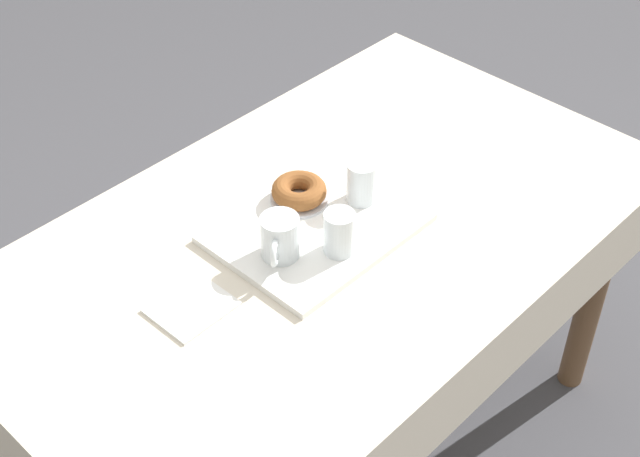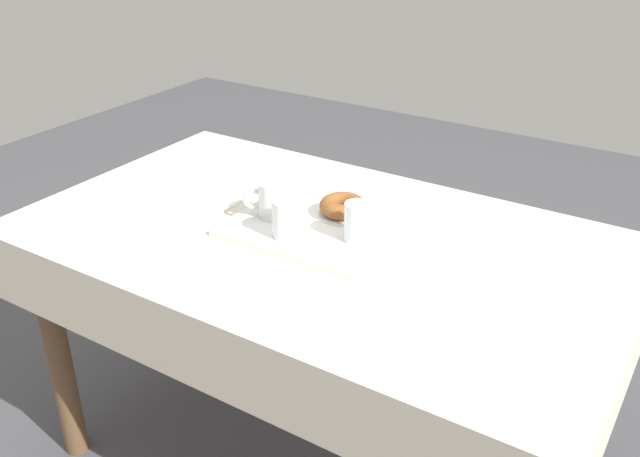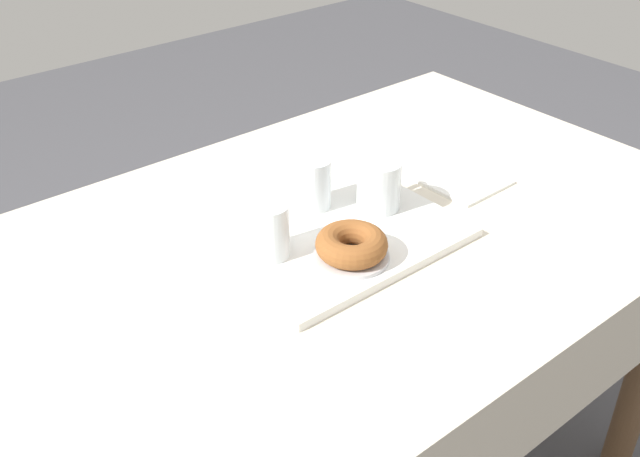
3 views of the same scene
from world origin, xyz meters
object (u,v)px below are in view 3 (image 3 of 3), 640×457
object	(u,v)px
water_glass_near	(313,185)
sugar_donut_left	(352,244)
water_glass_far	(269,231)
donut_plate_left	(351,256)
serving_tray	(334,234)
dining_table	(321,284)
paper_napkin	(466,182)
tea_mug_left	(380,186)

from	to	relation	value
water_glass_near	sugar_donut_left	world-z (taller)	water_glass_near
water_glass_far	donut_plate_left	distance (m)	0.13
serving_tray	water_glass_far	world-z (taller)	water_glass_far
serving_tray	donut_plate_left	xyz separation A→B (m)	(0.03, 0.08, 0.01)
dining_table	paper_napkin	xyz separation A→B (m)	(-0.33, 0.02, 0.09)
water_glass_far	donut_plate_left	size ratio (longest dim) A/B	0.76
sugar_donut_left	paper_napkin	distance (m)	0.35
water_glass_near	sugar_donut_left	xyz separation A→B (m)	(0.05, 0.16, -0.02)
water_glass_near	donut_plate_left	xyz separation A→B (m)	(0.05, 0.16, -0.04)
serving_tray	water_glass_near	world-z (taller)	water_glass_near
dining_table	sugar_donut_left	size ratio (longest dim) A/B	12.56
dining_table	water_glass_near	distance (m)	0.17
water_glass_far	donut_plate_left	xyz separation A→B (m)	(-0.09, 0.09, -0.04)
tea_mug_left	sugar_donut_left	distance (m)	0.17
water_glass_far	paper_napkin	xyz separation A→B (m)	(-0.43, 0.03, -0.05)
water_glass_near	donut_plate_left	size ratio (longest dim) A/B	0.76
sugar_donut_left	paper_napkin	world-z (taller)	sugar_donut_left
serving_tray	donut_plate_left	distance (m)	0.09
tea_mug_left	paper_napkin	world-z (taller)	tea_mug_left
donut_plate_left	dining_table	bearing A→B (deg)	-97.98
serving_tray	water_glass_far	xyz separation A→B (m)	(0.12, -0.01, 0.05)
dining_table	paper_napkin	size ratio (longest dim) A/B	10.26
dining_table	water_glass_far	distance (m)	0.18
serving_tray	donut_plate_left	world-z (taller)	donut_plate_left
dining_table	water_glass_far	bearing A→B (deg)	-1.18
water_glass_far	donut_plate_left	bearing A→B (deg)	135.14
water_glass_far	dining_table	bearing A→B (deg)	178.82
sugar_donut_left	serving_tray	bearing A→B (deg)	-112.07
tea_mug_left	paper_napkin	bearing A→B (deg)	173.37
tea_mug_left	water_glass_near	world-z (taller)	water_glass_near
serving_tray	tea_mug_left	size ratio (longest dim) A/B	3.75
water_glass_near	paper_napkin	distance (m)	0.31
tea_mug_left	donut_plate_left	size ratio (longest dim) A/B	0.87
dining_table	water_glass_near	xyz separation A→B (m)	(-0.04, -0.07, 0.15)
dining_table	serving_tray	bearing A→B (deg)	153.90
serving_tray	sugar_donut_left	xyz separation A→B (m)	(0.03, 0.08, 0.03)
tea_mug_left	donut_plate_left	xyz separation A→B (m)	(0.14, 0.09, -0.04)
tea_mug_left	water_glass_near	size ratio (longest dim) A/B	1.14
water_glass_far	paper_napkin	distance (m)	0.44
tea_mug_left	serving_tray	bearing A→B (deg)	4.34
donut_plate_left	tea_mug_left	bearing A→B (deg)	-148.39
serving_tray	tea_mug_left	bearing A→B (deg)	-175.66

